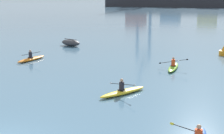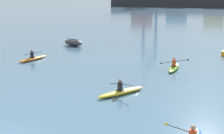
{
  "view_description": "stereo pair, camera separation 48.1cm",
  "coord_description": "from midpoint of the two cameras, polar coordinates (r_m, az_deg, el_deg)",
  "views": [
    {
      "loc": [
        8.18,
        -9.77,
        5.84
      ],
      "look_at": [
        0.91,
        12.8,
        0.6
      ],
      "focal_mm": 54.56,
      "sensor_mm": 36.0,
      "label": 1
    },
    {
      "loc": [
        8.63,
        -9.61,
        5.84
      ],
      "look_at": [
        0.91,
        12.8,
        0.6
      ],
      "focal_mm": 54.56,
      "sensor_mm": 36.0,
      "label": 2
    }
  ],
  "objects": [
    {
      "name": "channel_buoy",
      "position": [
        33.67,
        17.86,
        2.49
      ],
      "size": [
        0.9,
        0.9,
        1.0
      ],
      "color": "orange",
      "rests_on": "ground"
    },
    {
      "name": "container_barge",
      "position": [
        139.88,
        9.67,
        11.03
      ],
      "size": [
        51.98,
        11.13,
        8.78
      ],
      "color": "#28282D",
      "rests_on": "ground"
    },
    {
      "name": "kayak_yellow",
      "position": [
        19.87,
        1.12,
        -4.1
      ],
      "size": [
        2.3,
        3.2,
        0.95
      ],
      "color": "yellow",
      "rests_on": "ground"
    },
    {
      "name": "kayak_orange",
      "position": [
        30.5,
        -13.82,
        1.39
      ],
      "size": [
        2.21,
        3.45,
        0.95
      ],
      "color": "orange",
      "rests_on": "ground"
    },
    {
      "name": "kayak_lime",
      "position": [
        26.74,
        9.73,
        0.05
      ],
      "size": [
        2.26,
        3.4,
        0.95
      ],
      "color": "#7ABC2D",
      "rests_on": "ground"
    },
    {
      "name": "capsized_dinghy",
      "position": [
        38.0,
        -7.29,
        4.06
      ],
      "size": [
        2.82,
        2.0,
        0.76
      ],
      "color": "#38383D",
      "rests_on": "ground"
    }
  ]
}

